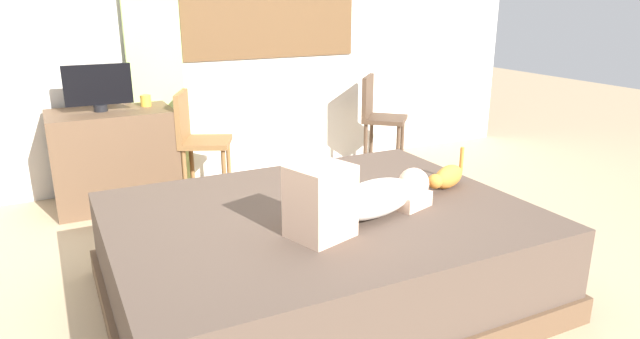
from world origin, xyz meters
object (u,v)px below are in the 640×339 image
at_px(chair_spare, 378,114).
at_px(bed, 320,254).
at_px(desk, 114,158).
at_px(tv_monitor, 98,87).
at_px(cup, 146,101).
at_px(chair_by_desk, 196,136).
at_px(cat, 447,177).
at_px(person_lying, 361,198).

bearing_deg(chair_spare, bed, -129.19).
height_order(bed, desk, desk).
relative_size(desk, tv_monitor, 1.87).
relative_size(cup, chair_by_desk, 0.10).
distance_m(cup, chair_spare, 2.10).
xyz_separation_m(cat, desk, (-1.59, 2.02, -0.20)).
distance_m(cat, chair_by_desk, 2.10).
relative_size(cat, chair_by_desk, 0.39).
distance_m(bed, person_lying, 0.44).
height_order(person_lying, cat, person_lying).
height_order(person_lying, chair_by_desk, chair_by_desk).
height_order(bed, cup, cup).
relative_size(bed, desk, 2.42).
height_order(cat, cup, cup).
bearing_deg(person_lying, tv_monitor, 113.47).
distance_m(cat, cup, 2.46).
bearing_deg(tv_monitor, desk, 0.00).
bearing_deg(tv_monitor, person_lying, -66.53).
xyz_separation_m(cup, chair_spare, (2.08, -0.11, -0.28)).
distance_m(desk, chair_by_desk, 0.64).
distance_m(cup, chair_by_desk, 0.48).
height_order(cat, desk, desk).
xyz_separation_m(bed, person_lying, (0.12, -0.21, 0.37)).
bearing_deg(cat, chair_by_desk, 117.75).
bearing_deg(desk, tv_monitor, -180.00).
bearing_deg(bed, cat, -1.47).
height_order(cup, chair_spare, chair_spare).
relative_size(bed, tv_monitor, 4.52).
bearing_deg(cat, desk, 128.17).
xyz_separation_m(desk, chair_spare, (2.36, -0.05, 0.14)).
relative_size(tv_monitor, cup, 5.50).
relative_size(chair_by_desk, chair_spare, 1.00).
distance_m(tv_monitor, chair_spare, 2.45).
bearing_deg(cat, chair_spare, 68.43).
bearing_deg(chair_spare, tv_monitor, 178.75).
relative_size(cup, chair_spare, 0.10).
bearing_deg(person_lying, cat, 15.08).
height_order(person_lying, cup, person_lying).
bearing_deg(desk, cup, 11.08).
distance_m(bed, cup, 2.18).
height_order(person_lying, desk, person_lying).
bearing_deg(cup, chair_spare, -2.98).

